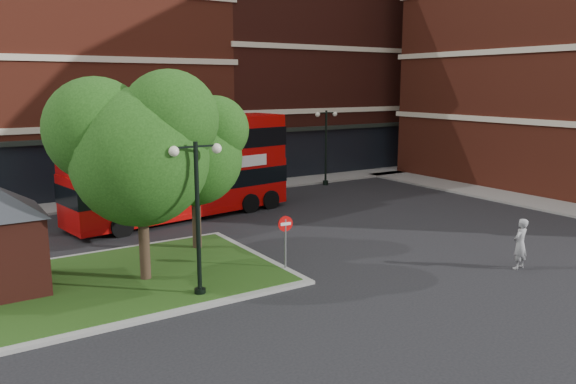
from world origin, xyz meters
TOP-DOWN VIEW (x-y plane):
  - ground at (0.00, 0.00)m, footprint 120.00×120.00m
  - pavement_far at (0.00, 16.50)m, footprint 44.00×3.00m
  - pavement_side at (16.50, 2.00)m, footprint 3.00×28.00m
  - terrace_far_left at (-8.00, 24.00)m, footprint 26.00×12.00m
  - terrace_far_right at (14.00, 24.00)m, footprint 18.00×12.00m
  - traffic_island at (-8.00, 3.00)m, footprint 12.60×7.60m
  - tree_island_west at (-6.60, 2.58)m, footprint 5.40×4.71m
  - tree_island_east at (-3.58, 5.06)m, footprint 4.46×3.90m
  - lamp_island at (-5.50, 0.20)m, footprint 1.72×0.36m
  - lamp_far_left at (2.00, 14.50)m, footprint 1.72×0.36m
  - lamp_far_right at (10.00, 14.50)m, footprint 1.72×0.36m
  - bus at (-1.75, 10.76)m, footprint 11.96×4.49m
  - woman at (5.61, -3.50)m, footprint 0.74×0.54m
  - car_silver at (-0.58, 16.00)m, footprint 4.52×2.24m
  - car_white at (3.66, 16.00)m, footprint 4.01×1.68m
  - no_entry_sign at (-1.80, 0.94)m, footprint 0.57×0.12m

SIDE VIEW (x-z plane):
  - ground at x=0.00m, z-range 0.00..0.00m
  - pavement_far at x=0.00m, z-range 0.00..0.12m
  - pavement_side at x=16.50m, z-range 0.00..0.12m
  - traffic_island at x=-8.00m, z-range -0.01..0.14m
  - car_white at x=3.66m, z-range 0.00..1.29m
  - car_silver at x=-0.58m, z-range 0.00..1.48m
  - woman at x=5.61m, z-range 0.00..1.89m
  - no_entry_sign at x=-1.80m, z-range 0.44..2.49m
  - lamp_island at x=-5.50m, z-range 0.33..5.33m
  - lamp_far_left at x=2.00m, z-range 0.33..5.33m
  - lamp_far_right at x=10.00m, z-range 0.33..5.33m
  - bus at x=-1.75m, z-range 0.70..5.16m
  - tree_island_east at x=-3.58m, z-range 1.10..7.39m
  - tree_island_west at x=-6.60m, z-range 1.19..8.40m
  - terrace_far_left at x=-8.00m, z-range 0.00..14.00m
  - terrace_far_right at x=14.00m, z-range 0.00..16.00m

